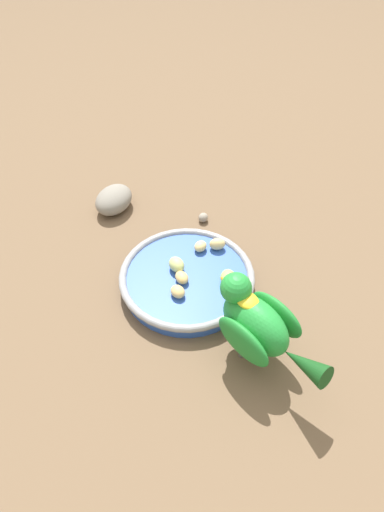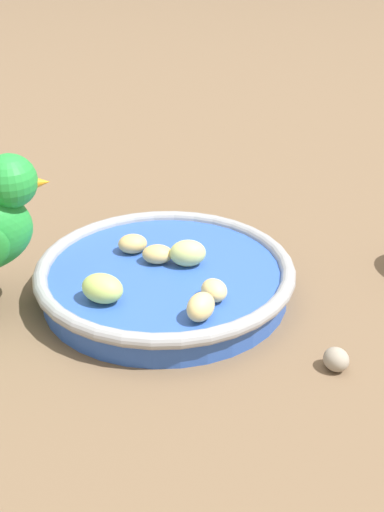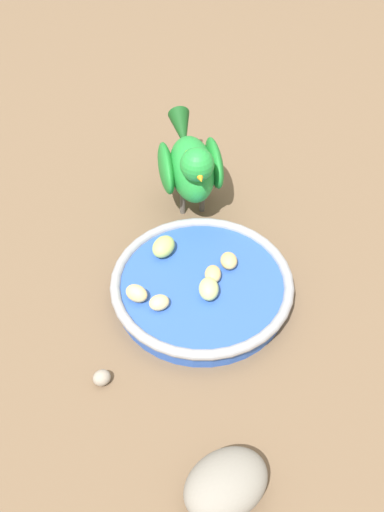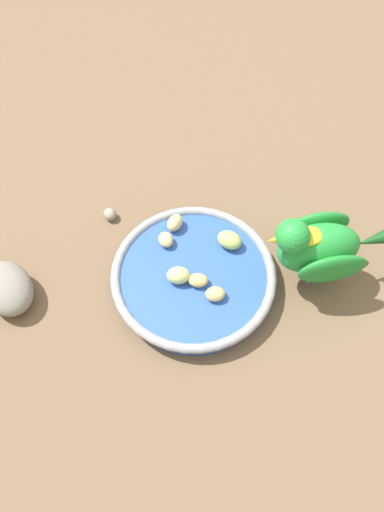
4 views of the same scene
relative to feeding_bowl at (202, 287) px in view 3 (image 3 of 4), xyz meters
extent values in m
plane|color=brown|center=(0.00, 0.02, -0.02)|extent=(4.00, 4.00, 0.00)
cylinder|color=#2D56B7|center=(0.00, 0.00, 0.00)|extent=(0.21, 0.21, 0.03)
torus|color=#93969B|center=(0.00, 0.00, 0.01)|extent=(0.23, 0.23, 0.01)
ellipsoid|color=tan|center=(-0.01, -0.01, 0.02)|extent=(0.02, 0.03, 0.02)
ellipsoid|color=#E5C67F|center=(0.05, 0.04, 0.02)|extent=(0.03, 0.03, 0.02)
ellipsoid|color=tan|center=(-0.03, -0.03, 0.02)|extent=(0.03, 0.03, 0.02)
ellipsoid|color=#C6D17A|center=(-0.01, 0.02, 0.02)|extent=(0.03, 0.03, 0.02)
ellipsoid|color=#B2CC66|center=(0.05, -0.04, 0.02)|extent=(0.04, 0.04, 0.02)
ellipsoid|color=#E5C67F|center=(0.07, 0.03, 0.02)|extent=(0.03, 0.03, 0.02)
cylinder|color=#59544C|center=(0.01, -0.16, 0.00)|extent=(0.01, 0.01, 0.03)
cylinder|color=#59544C|center=(0.04, -0.15, 0.00)|extent=(0.01, 0.01, 0.03)
ellipsoid|color=green|center=(0.03, -0.16, 0.06)|extent=(0.09, 0.12, 0.08)
ellipsoid|color=#1E7F2D|center=(0.00, -0.18, 0.06)|extent=(0.04, 0.09, 0.06)
ellipsoid|color=#1E7F2D|center=(0.06, -0.16, 0.06)|extent=(0.04, 0.09, 0.06)
cone|color=#144719|center=(0.05, -0.24, 0.06)|extent=(0.05, 0.08, 0.05)
sphere|color=green|center=(0.02, -0.12, 0.09)|extent=(0.05, 0.05, 0.04)
cone|color=orange|center=(0.01, -0.10, 0.09)|extent=(0.02, 0.02, 0.02)
ellipsoid|color=yellow|center=(0.02, -0.14, 0.09)|extent=(0.04, 0.04, 0.01)
ellipsoid|color=gray|center=(-0.05, 0.25, 0.01)|extent=(0.11, 0.11, 0.05)
ellipsoid|color=gray|center=(0.10, 0.14, -0.01)|extent=(0.03, 0.03, 0.02)
camera|label=1|loc=(-0.19, -0.43, 0.54)|focal=30.01mm
camera|label=2|loc=(0.51, 0.05, 0.30)|focal=48.15mm
camera|label=3|loc=(-0.04, 0.49, 0.58)|focal=43.02mm
camera|label=4|loc=(-0.34, -0.03, 0.62)|focal=36.27mm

